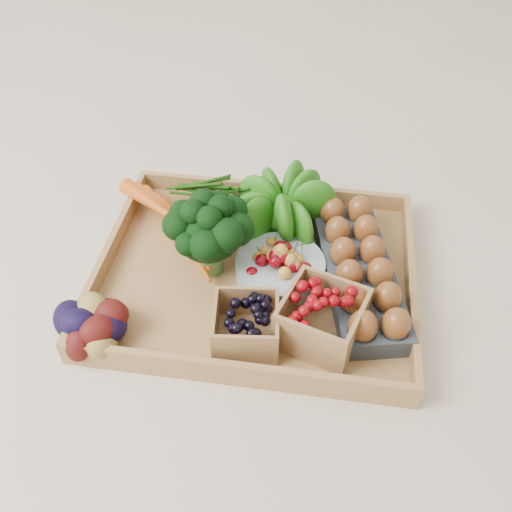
# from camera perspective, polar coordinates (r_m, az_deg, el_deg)

# --- Properties ---
(ground) EXTENTS (4.00, 4.00, 0.00)m
(ground) POSITION_cam_1_polar(r_m,az_deg,el_deg) (1.03, 0.00, -2.37)
(ground) COLOR beige
(ground) RESTS_ON ground
(tray) EXTENTS (0.55, 0.45, 0.01)m
(tray) POSITION_cam_1_polar(r_m,az_deg,el_deg) (1.02, 0.00, -2.09)
(tray) COLOR #A77946
(tray) RESTS_ON ground
(carrots) EXTENTS (0.21, 0.15, 0.05)m
(carrots) POSITION_cam_1_polar(r_m,az_deg,el_deg) (1.08, -7.68, 2.72)
(carrots) COLOR #C74E11
(carrots) RESTS_ON tray
(lettuce) EXTENTS (0.13, 0.13, 0.13)m
(lettuce) POSITION_cam_1_polar(r_m,az_deg,el_deg) (1.06, 2.51, 5.27)
(lettuce) COLOR #0F4F0C
(lettuce) RESTS_ON tray
(broccoli) EXTENTS (0.15, 0.15, 0.12)m
(broccoli) POSITION_cam_1_polar(r_m,az_deg,el_deg) (0.99, -4.68, 1.04)
(broccoli) COLOR black
(broccoli) RESTS_ON tray
(cherry_bowl) EXTENTS (0.16, 0.16, 0.04)m
(cherry_bowl) POSITION_cam_1_polar(r_m,az_deg,el_deg) (1.00, 2.41, -1.45)
(cherry_bowl) COLOR #8C9EA5
(cherry_bowl) RESTS_ON tray
(egg_carton) EXTENTS (0.18, 0.34, 0.04)m
(egg_carton) POSITION_cam_1_polar(r_m,az_deg,el_deg) (1.01, 10.21, -1.94)
(egg_carton) COLOR #343A42
(egg_carton) RESTS_ON tray
(potatoes) EXTENTS (0.15, 0.15, 0.09)m
(potatoes) POSITION_cam_1_polar(r_m,az_deg,el_deg) (0.93, -15.80, -5.96)
(potatoes) COLOR #380A09
(potatoes) RESTS_ON tray
(punnet_blackberry) EXTENTS (0.11, 0.11, 0.07)m
(punnet_blackberry) POSITION_cam_1_polar(r_m,az_deg,el_deg) (0.90, -1.00, -6.93)
(punnet_blackberry) COLOR black
(punnet_blackberry) RESTS_ON tray
(punnet_raspberry) EXTENTS (0.15, 0.15, 0.08)m
(punnet_raspberry) POSITION_cam_1_polar(r_m,az_deg,el_deg) (0.90, 6.61, -6.23)
(punnet_raspberry) COLOR #6C0409
(punnet_raspberry) RESTS_ON tray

